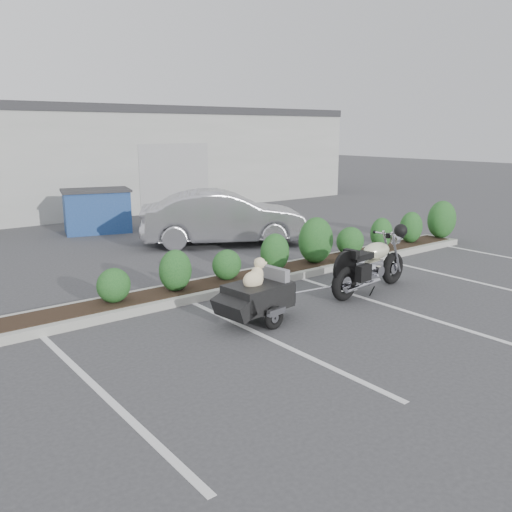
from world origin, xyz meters
TOP-DOWN VIEW (x-y plane):
  - ground at (0.00, 0.00)m, footprint 90.00×90.00m
  - planter_kerb at (1.00, 2.20)m, footprint 12.00×1.00m
  - building at (0.00, 17.00)m, footprint 26.00×10.00m
  - motorcycle at (1.61, 0.22)m, footprint 2.30×0.84m
  - pet_trailer at (-1.18, 0.24)m, footprint 1.85×1.04m
  - sedan at (1.94, 5.72)m, footprint 4.70×3.55m
  - dumpster at (-0.09, 9.68)m, footprint 2.31×1.87m

SIDE VIEW (x-z plane):
  - ground at x=0.00m, z-range 0.00..0.00m
  - planter_kerb at x=1.00m, z-range 0.00..0.15m
  - pet_trailer at x=-1.18m, z-range -0.09..1.01m
  - motorcycle at x=1.61m, z-range -0.13..1.19m
  - dumpster at x=-0.09m, z-range 0.01..1.33m
  - sedan at x=1.94m, z-range 0.00..1.48m
  - building at x=0.00m, z-range 0.00..4.00m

